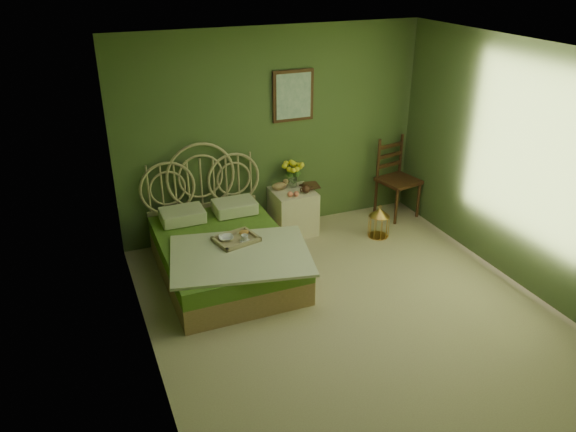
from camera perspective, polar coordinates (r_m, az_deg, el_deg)
name	(u,v)px	position (r m, az deg, el deg)	size (l,w,h in m)	color
floor	(353,315)	(5.88, 6.65, -9.94)	(4.50, 4.50, 0.00)	tan
ceiling	(369,55)	(4.87, 8.24, 15.86)	(4.50, 4.50, 0.00)	silver
wall_back	(273,133)	(7.16, -1.50, 8.47)	(4.00, 4.00, 0.00)	#4B6032
wall_left	(142,237)	(4.67, -14.64, -2.09)	(4.50, 4.50, 0.00)	#4B6032
wall_right	(528,170)	(6.42, 23.19, 4.34)	(4.50, 4.50, 0.00)	#4B6032
wall_art	(293,96)	(7.11, 0.53, 12.11)	(0.54, 0.04, 0.64)	#35170E
bed	(224,252)	(6.43, -6.51, -3.61)	(1.65, 2.09, 1.29)	tan
nightstand	(293,206)	(7.32, 0.51, 1.01)	(0.53, 0.53, 1.01)	#F5E9C7
chair	(396,173)	(7.91, 10.87, 4.36)	(0.56, 0.56, 1.09)	#35170E
birdcage	(379,223)	(7.35, 9.21, -0.68)	(0.26, 0.26, 0.40)	gold
book_lower	(305,188)	(7.30, 1.76, 2.91)	(0.16, 0.21, 0.02)	#381E0F
book_upper	(305,186)	(7.29, 1.76, 3.06)	(0.18, 0.24, 0.02)	#472819
cereal_bowl	(226,238)	(6.21, -6.31, -2.25)	(0.16, 0.16, 0.04)	white
coffee_cup	(245,238)	(6.15, -4.42, -2.25)	(0.08, 0.08, 0.08)	white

